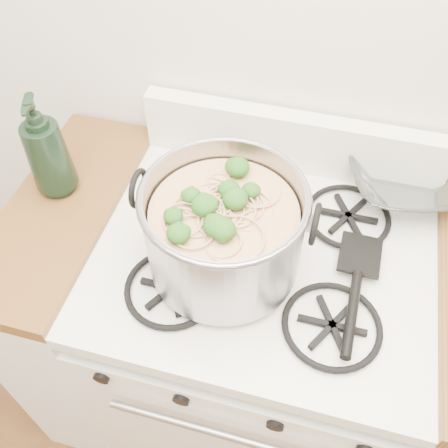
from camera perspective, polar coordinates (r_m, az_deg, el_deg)
gas_range at (r=1.54m, az=3.52°, el=-13.70°), size 0.76×0.66×0.92m
counter_left at (r=1.62m, az=-14.24°, el=-8.64°), size 0.25×0.65×0.92m
stock_pot at (r=1.01m, az=-0.00°, el=-0.87°), size 0.36×0.33×0.22m
spatula at (r=1.13m, az=15.36°, el=-3.19°), size 0.30×0.32×0.02m
glass_bowl at (r=1.30m, az=19.76°, el=4.40°), size 0.14×0.14×0.03m
bottle at (r=1.22m, az=-19.77°, el=8.30°), size 0.13×0.13×0.27m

